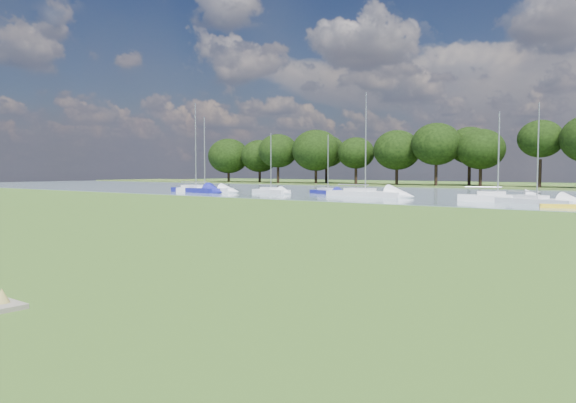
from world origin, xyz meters
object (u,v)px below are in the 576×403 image
Objects in this scene: sailboat_1 at (196,188)px; sailboat_8 at (536,199)px; sailboat_4 at (328,190)px; sailboat_6 at (365,192)px; sailboat_5 at (204,188)px; sailboat_3 at (497,196)px; sailboat_0 at (271,190)px; kayak at (561,206)px.

sailboat_1 is 38.21m from sailboat_8.
sailboat_1 is 1.33× the size of sailboat_8.
sailboat_4 is 6.78m from sailboat_6.
sailboat_1 is 1.18× the size of sailboat_5.
sailboat_0 is at bearing 158.56° from sailboat_3.
sailboat_5 is (-7.76, -3.04, 0.11)m from sailboat_0.
sailboat_3 reaches higher than kayak.
kayak is at bearing -1.43° from sailboat_0.
sailboat_5 is 20.44m from sailboat_6.
sailboat_5 is at bearing 164.07° from sailboat_3.
sailboat_4 is (-19.56, 3.12, -0.11)m from sailboat_3.
sailboat_5 is at bearing -137.48° from sailboat_4.
sailboat_8 is (23.22, -5.07, 0.01)m from sailboat_4.
sailboat_1 is (-40.84, 2.81, 0.39)m from kayak.
sailboat_8 is at bearing 8.68° from sailboat_4.
kayak is 39.98m from sailboat_5.
sailboat_1 reaches higher than sailboat_5.
sailboat_6 reaches higher than sailboat_3.
sailboat_4 is 0.63× the size of sailboat_6.
sailboat_5 reaches higher than sailboat_3.
sailboat_1 reaches higher than sailboat_4.
sailboat_5 is (0.99, 0.47, -0.01)m from sailboat_1.
sailboat_3 is 19.81m from sailboat_4.
sailboat_1 is at bearing -170.17° from sailboat_6.
sailboat_1 is at bearing -168.95° from sailboat_5.
sailboat_5 is 0.86× the size of sailboat_6.
sailboat_0 reaches higher than sailboat_4.
kayak is at bearing -33.62° from sailboat_8.
sailboat_0 is at bearing -179.82° from sailboat_6.
sailboat_6 is (20.23, 2.90, -0.02)m from sailboat_5.
kayak is 0.31× the size of sailboat_5.
sailboat_8 is at bearing -47.95° from sailboat_3.
kayak is 8.49m from sailboat_3.
sailboat_4 is at bearing 31.44° from sailboat_0.
sailboat_6 is at bearing 9.08° from sailboat_0.
kayak is 0.40× the size of sailboat_0.
sailboat_6 is (12.47, -0.14, 0.09)m from sailboat_0.
sailboat_3 reaches higher than sailboat_0.
sailboat_5 reaches higher than sailboat_8.
sailboat_0 is 1.04× the size of sailboat_4.
sailboat_3 is at bearing 11.92° from sailboat_4.
sailboat_3 is at bearing 173.10° from sailboat_8.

